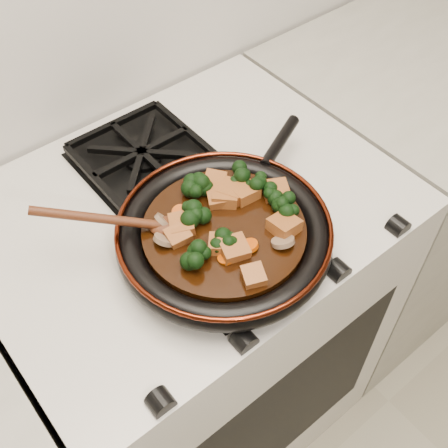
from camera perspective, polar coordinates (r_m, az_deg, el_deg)
stove at (r=1.38m, az=-2.89°, el=-10.44°), size 0.76×0.60×0.90m
burner_grate_front at (r=0.94m, az=1.19°, el=-2.20°), size 0.23×0.23×0.03m
burner_grate_back at (r=1.09m, az=-8.30°, el=6.87°), size 0.23×0.23×0.03m
skillet at (r=0.91m, az=0.06°, el=-0.97°), size 0.46×0.35×0.05m
braising_sauce at (r=0.91m, az=0.00°, el=-0.85°), size 0.27×0.27×0.02m
tofu_cube_0 at (r=0.95m, az=5.28°, el=3.36°), size 0.05×0.05×0.03m
tofu_cube_1 at (r=0.88m, az=-4.64°, el=-1.21°), size 0.04×0.04×0.03m
tofu_cube_2 at (r=0.94m, az=0.82°, el=3.30°), size 0.06×0.06×0.03m
tofu_cube_3 at (r=0.90m, az=6.12°, el=-0.15°), size 0.05×0.05×0.03m
tofu_cube_4 at (r=0.94m, az=2.04°, el=3.27°), size 0.05×0.05×0.03m
tofu_cube_5 at (r=0.87m, az=-0.47°, el=-2.08°), size 0.05×0.05×0.02m
tofu_cube_6 at (r=0.93m, az=0.10°, el=2.87°), size 0.06×0.06×0.03m
tofu_cube_7 at (r=0.93m, az=-0.48°, el=2.64°), size 0.05×0.05×0.03m
tofu_cube_8 at (r=0.86m, az=0.99°, el=-2.56°), size 0.05×0.05×0.03m
tofu_cube_9 at (r=0.96m, az=-0.94°, el=4.38°), size 0.05×0.05×0.03m
tofu_cube_10 at (r=0.84m, az=3.03°, el=-5.29°), size 0.05×0.05×0.02m
tofu_cube_11 at (r=0.90m, az=-4.30°, el=-0.11°), size 0.05×0.05×0.03m
broccoli_floret_0 at (r=0.97m, az=1.32°, el=4.82°), size 0.08×0.08×0.06m
broccoli_floret_1 at (r=0.91m, az=-3.10°, el=0.89°), size 0.07×0.08×0.07m
broccoli_floret_2 at (r=0.92m, az=6.61°, el=1.74°), size 0.07×0.07×0.07m
broccoli_floret_3 at (r=0.85m, az=-2.98°, el=-3.34°), size 0.09×0.08×0.07m
broccoli_floret_4 at (r=0.94m, az=-2.88°, el=3.48°), size 0.09×0.09×0.07m
broccoli_floret_5 at (r=0.87m, az=-0.08°, el=-1.76°), size 0.08×0.08×0.05m
broccoli_floret_6 at (r=0.94m, az=5.28°, el=2.96°), size 0.08×0.08×0.06m
broccoli_floret_7 at (r=0.95m, az=3.34°, el=4.12°), size 0.07×0.07×0.06m
carrot_coin_0 at (r=0.86m, az=0.22°, el=-3.40°), size 0.03×0.03×0.02m
carrot_coin_1 at (r=0.87m, az=2.52°, el=-2.24°), size 0.03×0.03×0.02m
carrot_coin_2 at (r=0.96m, az=0.26°, el=4.27°), size 0.03×0.03×0.02m
carrot_coin_3 at (r=0.92m, az=-4.50°, el=1.21°), size 0.03×0.03×0.02m
mushroom_slice_0 at (r=0.91m, az=-6.15°, el=0.31°), size 0.03×0.03×0.03m
mushroom_slice_1 at (r=0.88m, az=-6.07°, el=-1.59°), size 0.04×0.04×0.03m
mushroom_slice_2 at (r=0.88m, az=6.01°, el=-1.79°), size 0.04×0.04×0.02m
wooden_spoon at (r=0.89m, az=-9.41°, el=0.20°), size 0.13×0.10×0.21m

